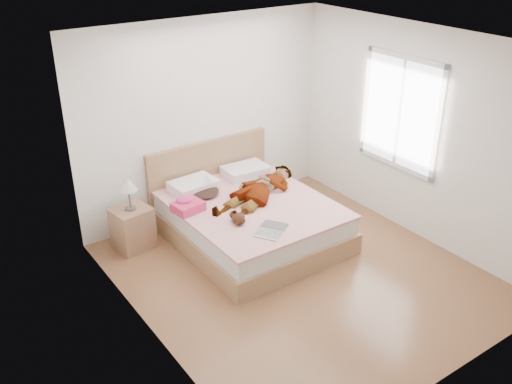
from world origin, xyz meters
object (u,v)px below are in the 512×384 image
magazine (272,229)px  phone (208,179)px  coffee_mug (244,220)px  nightstand (132,225)px  plush_toy (238,218)px  bed (248,217)px  towel (187,205)px  woman (259,187)px

magazine → phone: bearing=94.5°
coffee_mug → nightstand: size_ratio=0.13×
plush_toy → magazine: bearing=-58.1°
phone → magazine: phone is taller
phone → magazine: bearing=-109.8°
bed → towel: (-0.74, 0.19, 0.31)m
phone → nightstand: (-1.00, 0.13, -0.40)m
plush_toy → woman: bearing=36.8°
phone → towel: size_ratio=0.27×
woman → magazine: (-0.40, -0.82, -0.10)m
woman → plush_toy: size_ratio=6.29×
phone → plush_toy: phone is taller
bed → plush_toy: bed is taller
magazine → nightstand: (-1.10, 1.35, -0.21)m
bed → plush_toy: bearing=-134.7°
magazine → plush_toy: bearing=121.9°
coffee_mug → nightstand: (-0.92, 1.05, -0.25)m
towel → phone: bearing=30.4°
plush_toy → bed: bearing=45.3°
phone → coffee_mug: (-0.08, -0.92, -0.15)m
phone → towel: 0.53m
phone → bed: 0.69m
phone → coffee_mug: phone is taller
towel → bed: bearing=-14.4°
phone → towel: phone is taller
bed → plush_toy: size_ratio=8.46×
coffee_mug → woman: bearing=42.0°
woman → towel: 0.96m
bed → magazine: bed is taller
magazine → coffee_mug: size_ratio=4.16×
phone → plush_toy: (-0.12, -0.87, -0.13)m
towel → magazine: size_ratio=0.74×
woman → phone: bearing=-153.0°
phone → towel: bearing=-173.9°
woman → plush_toy: (-0.62, -0.47, -0.04)m
coffee_mug → nightstand: nightstand is taller
phone → magazine: (0.10, -1.22, -0.19)m
bed → plush_toy: (-0.41, -0.41, 0.30)m
phone → coffee_mug: size_ratio=0.83×
bed → coffee_mug: 0.66m
towel → magazine: bearing=-60.2°
woman → plush_toy: 0.78m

